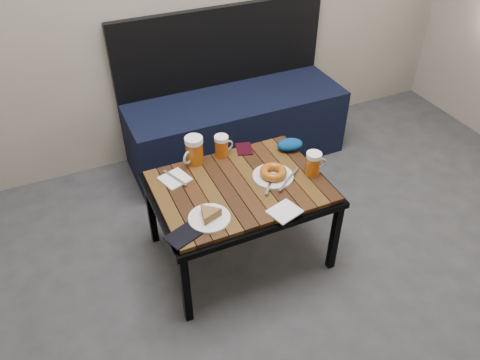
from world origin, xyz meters
name	(u,v)px	position (x,y,z in m)	size (l,w,h in m)	color
bench	(234,120)	(0.25, 1.76, 0.27)	(1.40, 0.50, 0.95)	black
cafe_table	(240,192)	(-0.09, 0.91, 0.43)	(0.84, 0.62, 0.47)	black
beer_mug_left	(194,150)	(-0.23, 1.17, 0.55)	(0.14, 0.12, 0.15)	#AD4D0D
beer_mug_centre	(222,146)	(-0.08, 1.17, 0.53)	(0.11, 0.08, 0.12)	#AD4D0D
beer_mug_right	(314,163)	(0.27, 0.85, 0.53)	(0.11, 0.07, 0.12)	#AD4D0D
plate_pie	(209,216)	(-0.32, 0.75, 0.49)	(0.19, 0.19, 0.05)	white
plate_bagel	(273,174)	(0.08, 0.89, 0.49)	(0.25, 0.22, 0.06)	white
napkin_left	(175,179)	(-0.36, 1.08, 0.48)	(0.16, 0.16, 0.01)	white
napkin_right	(285,212)	(0.01, 0.65, 0.48)	(0.16, 0.15, 0.01)	white
passport_navy	(183,236)	(-0.45, 0.70, 0.48)	(0.10, 0.14, 0.01)	black
passport_burgundy	(244,149)	(0.05, 1.17, 0.47)	(0.08, 0.11, 0.01)	black
knit_pouch	(290,145)	(0.27, 1.07, 0.50)	(0.14, 0.09, 0.06)	#040C79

